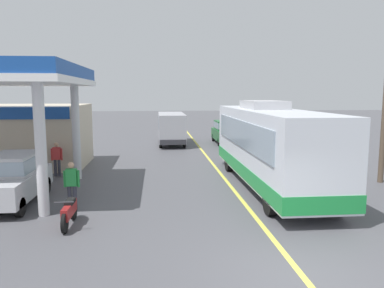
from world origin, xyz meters
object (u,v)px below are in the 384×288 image
Objects in this scene: minibus_opposing_lane at (171,126)px; motorcycle_parked_forecourt at (69,212)px; pedestrian_by_shop at (57,157)px; car_at_pump at (13,176)px; coach_bus_main at (269,147)px; car_trailing_behind_bus at (225,131)px; pedestrian_near_pump at (72,183)px.

minibus_opposing_lane is 3.41× the size of motorcycle_parked_forecourt.
minibus_opposing_lane reaches higher than pedestrian_by_shop.
coach_bus_main is at bearing 9.63° from car_at_pump.
pedestrian_by_shop is 0.40× the size of car_trailing_behind_bus.
motorcycle_parked_forecourt is 7.54m from pedestrian_by_shop.
car_trailing_behind_bus reaches higher than motorcycle_parked_forecourt.
minibus_opposing_lane is 3.69× the size of pedestrian_near_pump.
pedestrian_by_shop is (-1.89, 5.45, 0.00)m from pedestrian_near_pump.
car_trailing_behind_bus reaches higher than pedestrian_near_pump.
motorcycle_parked_forecourt is (2.57, -2.60, -0.57)m from car_at_pump.
pedestrian_near_pump is at bearing -161.78° from coach_bus_main.
minibus_opposing_lane is 4.39m from car_trailing_behind_bus.
motorcycle_parked_forecourt is at bearing -45.40° from car_at_pump.
motorcycle_parked_forecourt is (-3.83, -18.39, -1.03)m from minibus_opposing_lane.
coach_bus_main is at bearing 18.22° from pedestrian_near_pump.
minibus_opposing_lane reaches higher than car_at_pump.
car_at_pump is 17.04m from minibus_opposing_lane.
pedestrian_by_shop is at bearing 106.88° from motorcycle_parked_forecourt.
motorcycle_parked_forecourt is 1.84m from pedestrian_near_pump.
coach_bus_main reaches higher than car_trailing_behind_bus.
pedestrian_near_pump is 1.00× the size of pedestrian_by_shop.
pedestrian_by_shop is (-6.01, -11.20, -0.54)m from minibus_opposing_lane.
pedestrian_near_pump is at bearing -116.83° from car_trailing_behind_bus.
coach_bus_main reaches higher than pedestrian_by_shop.
pedestrian_near_pump is 0.40× the size of car_trailing_behind_bus.
coach_bus_main is 1.80× the size of minibus_opposing_lane.
coach_bus_main reaches higher than pedestrian_near_pump.
minibus_opposing_lane is 1.46× the size of car_trailing_behind_bus.
motorcycle_parked_forecourt is 20.25m from car_trailing_behind_bus.
car_at_pump reaches higher than motorcycle_parked_forecourt.
coach_bus_main is 2.63× the size of car_at_pump.
motorcycle_parked_forecourt is 1.08× the size of pedestrian_near_pump.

